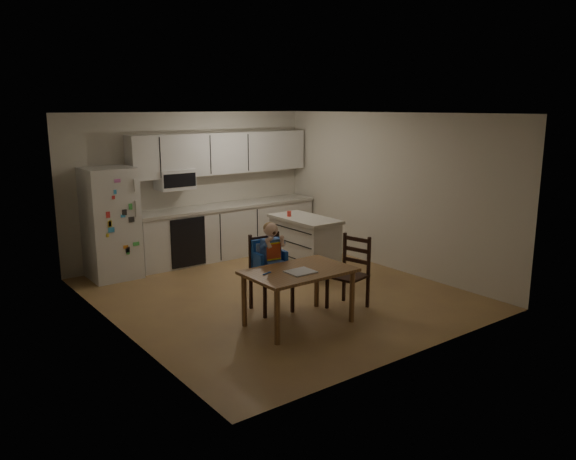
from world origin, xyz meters
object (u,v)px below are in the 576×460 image
(kitchen_island, at_px, (305,244))
(chair_booster, at_px, (269,257))
(dining_table, at_px, (299,277))
(red_cup, at_px, (289,214))
(refrigerator, at_px, (111,223))
(chair_side, at_px, (352,267))

(kitchen_island, distance_m, chair_booster, 1.81)
(kitchen_island, relative_size, dining_table, 0.94)
(dining_table, bearing_deg, red_cup, 55.84)
(chair_booster, bearing_deg, dining_table, -83.42)
(refrigerator, height_order, dining_table, refrigerator)
(kitchen_island, relative_size, chair_side, 1.26)
(refrigerator, bearing_deg, dining_table, -71.03)
(red_cup, relative_size, chair_side, 0.09)
(kitchen_island, height_order, dining_table, kitchen_island)
(red_cup, relative_size, chair_booster, 0.07)
(dining_table, height_order, chair_booster, chair_booster)
(refrigerator, relative_size, chair_side, 1.79)
(dining_table, xyz_separation_m, chair_booster, (0.01, 0.62, 0.11))
(kitchen_island, height_order, chair_side, chair_side)
(red_cup, height_order, dining_table, red_cup)
(kitchen_island, xyz_separation_m, chair_booster, (-1.43, -1.07, 0.26))
(dining_table, bearing_deg, chair_side, 4.28)
(refrigerator, relative_size, kitchen_island, 1.42)
(kitchen_island, bearing_deg, chair_booster, -143.23)
(dining_table, distance_m, chair_side, 0.95)
(kitchen_island, xyz_separation_m, dining_table, (-1.44, -1.69, 0.15))
(red_cup, bearing_deg, dining_table, -124.16)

